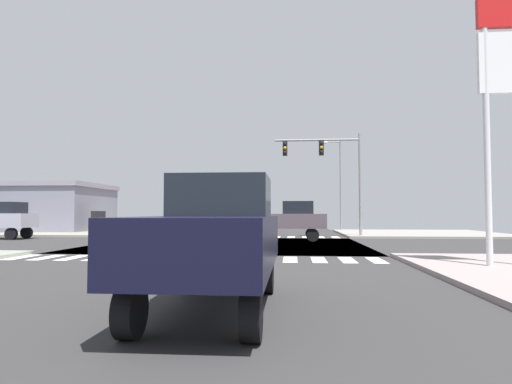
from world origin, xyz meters
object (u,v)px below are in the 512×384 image
gas_station_sign (506,68)px  pickup_farside_1 (286,219)px  bank_building (35,208)px  suv_inner_3 (230,215)px  pickup_trailing_2 (216,234)px  street_lamp (338,177)px  box_truck_queued_2 (217,205)px  traffic_signal_mast (328,161)px  box_truck_crossing_1 (195,202)px  sedan_nearside_1 (224,220)px

gas_station_sign → pickup_farside_1: size_ratio=1.66×
bank_building → suv_inner_3: (14.38, 21.70, -0.71)m
pickup_farside_1 → pickup_trailing_2: 18.98m
street_lamp → box_truck_queued_2: 15.30m
street_lamp → suv_inner_3: size_ratio=1.78×
traffic_signal_mast → bank_building: (-25.13, 7.07, -3.06)m
pickup_farside_1 → box_truck_crossing_1: size_ratio=0.71×
traffic_signal_mast → street_lamp: size_ratio=0.86×
street_lamp → suv_inner_3: 22.85m
sedan_nearside_1 → box_truck_crossing_1: box_truck_crossing_1 is taller
street_lamp → sedan_nearside_1: 11.81m
pickup_farside_1 → box_truck_crossing_1: box_truck_crossing_1 is taller
box_truck_crossing_1 → box_truck_queued_2: 11.60m
sedan_nearside_1 → pickup_trailing_2: 26.89m
traffic_signal_mast → bank_building: 26.29m
sedan_nearside_1 → bank_building: bearing=-10.1°
pickup_trailing_2 → suv_inner_3: 51.88m
suv_inner_3 → box_truck_crossing_1: bearing=90.0°
box_truck_crossing_1 → suv_inner_3: 21.89m
gas_station_sign → bank_building: bearing=140.3°
street_lamp → bank_building: 27.13m
bank_building → sedan_nearside_1: (17.38, -3.11, -0.99)m
street_lamp → suv_inner_3: bearing=123.5°
gas_station_sign → box_truck_crossing_1: gas_station_sign is taller
gas_station_sign → box_truck_queued_2: (-14.58, 35.52, -3.33)m
sedan_nearside_1 → pickup_farside_1: 9.10m
traffic_signal_mast → suv_inner_3: (-10.76, 28.77, -3.77)m
sedan_nearside_1 → suv_inner_3: size_ratio=0.93×
street_lamp → bank_building: (-26.83, -2.87, -2.78)m
traffic_signal_mast → box_truck_crossing_1: size_ratio=0.98×
traffic_signal_mast → gas_station_sign: bearing=-77.3°
traffic_signal_mast → box_truck_crossing_1: bearing=147.3°
gas_station_sign → box_truck_crossing_1: size_ratio=1.18×
gas_station_sign → box_truck_crossing_1: 28.22m
box_truck_queued_2 → pickup_trailing_2: 41.76m
gas_station_sign → street_lamp: bearing=94.5°
sedan_nearside_1 → pickup_trailing_2: size_ratio=0.84×
sedan_nearside_1 → pickup_farside_1: bearing=122.9°
sedan_nearside_1 → box_truck_crossing_1: bearing=-44.6°
traffic_signal_mast → gas_station_sign: gas_station_sign is taller
street_lamp → box_truck_crossing_1: 13.03m
traffic_signal_mast → box_truck_queued_2: (-10.76, 18.51, -2.60)m
traffic_signal_mast → gas_station_sign: size_ratio=0.83×
street_lamp → pickup_farside_1: bearing=-108.3°
gas_station_sign → suv_inner_3: (-14.58, 45.78, -4.50)m
gas_station_sign → box_truck_crossing_1: (-14.58, 23.93, -3.33)m
gas_station_sign → pickup_trailing_2: size_ratio=1.66×
sedan_nearside_1 → traffic_signal_mast: bearing=153.0°
pickup_trailing_2 → suv_inner_3: pickup_trailing_2 is taller
gas_station_sign → suv_inner_3: gas_station_sign is taller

